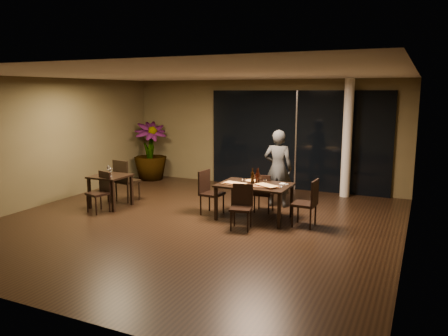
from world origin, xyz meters
TOP-DOWN VIEW (x-y plane):
  - ground at (0.00, 0.00)m, footprint 8.00×8.00m
  - wall_back at (0.00, 4.05)m, footprint 8.00×0.10m
  - wall_front at (0.00, -4.05)m, footprint 8.00×0.10m
  - wall_left at (-4.05, 0.00)m, footprint 0.10×8.00m
  - wall_right at (4.05, 0.00)m, footprint 0.10×8.00m
  - ceiling at (0.00, 0.00)m, footprint 8.00×8.00m
  - window_panel at (1.00, 3.96)m, footprint 5.00×0.06m
  - column at (2.40, 3.65)m, footprint 0.24×0.24m
  - main_table at (1.00, 0.80)m, footprint 1.50×1.00m
  - side_table at (-2.40, 0.30)m, footprint 0.80×0.80m
  - chair_main_far at (1.00, 1.32)m, footprint 0.42×0.42m
  - chair_main_near at (1.01, 0.08)m, footprint 0.48×0.48m
  - chair_main_left at (-0.05, 0.74)m, footprint 0.48×0.48m
  - chair_main_right at (2.18, 0.72)m, footprint 0.46×0.46m
  - chair_side_far at (-2.42, 0.85)m, footprint 0.54×0.54m
  - chair_side_near at (-2.32, -0.13)m, footprint 0.52×0.52m
  - diner at (1.13, 1.97)m, footprint 0.65×0.47m
  - potted_plant at (-3.39, 3.39)m, footprint 1.36×1.36m
  - pizza_board_left at (0.65, 0.59)m, footprint 0.62×0.39m
  - pizza_board_right at (1.32, 0.66)m, footprint 0.62×0.41m
  - oblong_pizza_left at (0.65, 0.59)m, footprint 0.47×0.28m
  - oblong_pizza_right at (1.32, 0.66)m, footprint 0.52×0.41m
  - round_pizza at (0.84, 1.07)m, footprint 0.28×0.28m
  - bottle_a at (0.94, 0.84)m, footprint 0.07×0.07m
  - bottle_b at (1.04, 0.84)m, footprint 0.07×0.07m
  - bottle_c at (1.04, 0.90)m, footprint 0.07×0.07m
  - tumbler_left at (0.72, 0.88)m, footprint 0.07×0.07m
  - tumbler_right at (1.18, 0.97)m, footprint 0.07×0.07m
  - napkin_near at (1.52, 0.74)m, footprint 0.19×0.12m
  - napkin_far at (1.56, 1.05)m, footprint 0.20×0.15m
  - wine_glass_a at (-2.53, 0.41)m, footprint 0.08×0.08m
  - wine_glass_b at (-2.29, 0.21)m, footprint 0.08×0.08m
  - side_napkin at (-2.36, 0.15)m, footprint 0.18×0.11m

SIDE VIEW (x-z plane):
  - ground at x=0.00m, z-range 0.00..0.00m
  - chair_main_far at x=1.00m, z-range 0.05..0.92m
  - chair_main_near at x=1.01m, z-range 0.05..0.93m
  - chair_side_near at x=-2.32m, z-range 0.05..0.96m
  - chair_main_right at x=2.18m, z-range 0.06..1.02m
  - chair_main_left at x=-0.05m, z-range 0.06..1.02m
  - chair_side_far at x=-2.42m, z-range 0.06..1.09m
  - side_table at x=-2.40m, z-range 0.25..1.00m
  - main_table at x=1.00m, z-range 0.30..1.05m
  - pizza_board_left at x=0.65m, z-range 0.75..0.76m
  - pizza_board_right at x=1.32m, z-range 0.75..0.76m
  - round_pizza at x=0.84m, z-range 0.75..0.76m
  - napkin_near at x=1.52m, z-range 0.75..0.76m
  - napkin_far at x=1.56m, z-range 0.75..0.76m
  - side_napkin at x=-2.36m, z-range 0.75..0.76m
  - oblong_pizza_left at x=0.65m, z-range 0.77..0.78m
  - oblong_pizza_right at x=1.32m, z-range 0.77..0.78m
  - tumbler_left at x=0.72m, z-range 0.75..0.83m
  - tumbler_right at x=1.18m, z-range 0.75..0.83m
  - wine_glass_b at x=-2.29m, z-range 0.75..0.93m
  - wine_glass_a at x=-2.53m, z-range 0.75..0.94m
  - potted_plant at x=-3.39m, z-range 0.00..1.76m
  - bottle_b at x=1.04m, z-range 0.75..1.06m
  - diner at x=1.13m, z-range 0.00..1.81m
  - bottle_a at x=0.94m, z-range 0.75..1.08m
  - bottle_c at x=1.04m, z-range 0.75..1.08m
  - window_panel at x=1.00m, z-range 0.00..2.70m
  - wall_back at x=0.00m, z-range 0.00..3.00m
  - wall_front at x=0.00m, z-range 0.00..3.00m
  - wall_left at x=-4.05m, z-range 0.00..3.00m
  - wall_right at x=4.05m, z-range 0.00..3.00m
  - column at x=2.40m, z-range 0.00..3.00m
  - ceiling at x=0.00m, z-range 3.00..3.04m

